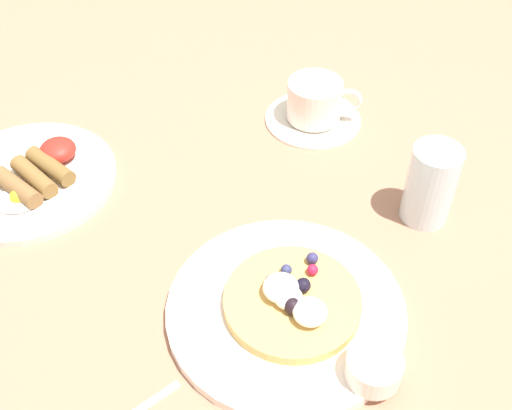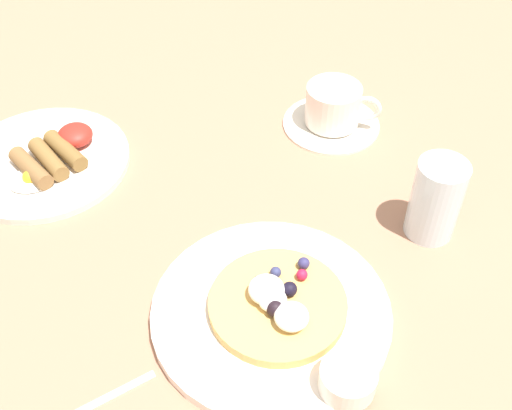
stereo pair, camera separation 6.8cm
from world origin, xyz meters
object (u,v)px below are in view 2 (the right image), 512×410
(coffee_saucer, at_px, (331,123))
(water_glass, at_px, (436,200))
(breakfast_plate, at_px, (44,161))
(pancake_plate, at_px, (271,313))
(coffee_cup, at_px, (334,104))
(syrup_ramekin, at_px, (348,379))

(coffee_saucer, xyz_separation_m, water_glass, (0.09, -0.22, 0.05))
(coffee_saucer, bearing_deg, breakfast_plate, -172.32)
(breakfast_plate, bearing_deg, pancake_plate, -44.00)
(coffee_saucer, height_order, coffee_cup, coffee_cup)
(breakfast_plate, height_order, water_glass, water_glass)
(pancake_plate, bearing_deg, water_glass, 28.73)
(pancake_plate, relative_size, syrup_ramekin, 4.67)
(coffee_saucer, distance_m, coffee_cup, 0.03)
(breakfast_plate, distance_m, water_glass, 0.53)
(coffee_cup, relative_size, water_glass, 1.01)
(pancake_plate, bearing_deg, breakfast_plate, 136.00)
(coffee_saucer, xyz_separation_m, coffee_cup, (0.00, -0.00, 0.03))
(syrup_ramekin, bearing_deg, pancake_plate, 123.18)
(breakfast_plate, bearing_deg, water_glass, -18.39)
(breakfast_plate, xyz_separation_m, water_glass, (0.50, -0.17, 0.05))
(breakfast_plate, relative_size, coffee_cup, 2.20)
(syrup_ramekin, distance_m, coffee_cup, 0.44)
(coffee_cup, bearing_deg, breakfast_plate, -172.42)
(syrup_ramekin, bearing_deg, coffee_saucer, 82.41)
(coffee_cup, bearing_deg, syrup_ramekin, -97.79)
(syrup_ramekin, relative_size, coffee_saucer, 0.39)
(coffee_saucer, distance_m, water_glass, 0.24)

